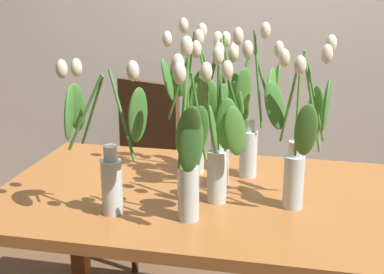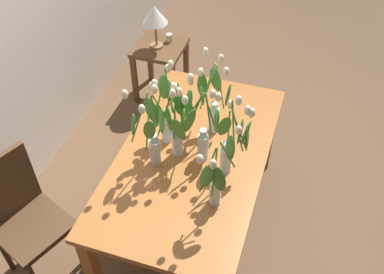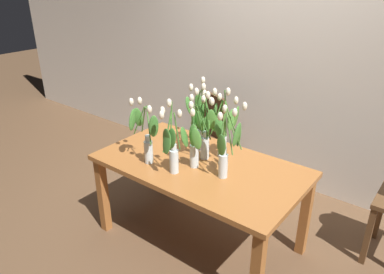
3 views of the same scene
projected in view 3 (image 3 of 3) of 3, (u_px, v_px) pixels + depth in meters
ground_plane at (199, 239)px, 3.10m from camera, size 18.00×18.00×0.00m
room_wall_rear at (285, 55)px, 3.54m from camera, size 9.00×0.10×2.70m
dining_table at (200, 173)px, 2.83m from camera, size 1.60×0.90×0.74m
tulip_vase_0 at (226, 148)px, 2.52m from camera, size 0.24×0.23×0.56m
tulip_vase_1 at (197, 140)px, 2.66m from camera, size 0.21×0.25×0.54m
tulip_vase_2 at (145, 137)px, 2.72m from camera, size 0.30×0.17×0.51m
tulip_vase_3 at (202, 123)px, 2.91m from camera, size 0.28×0.24×0.59m
tulip_vase_4 at (202, 130)px, 2.77m from camera, size 0.27×0.25×0.58m
tulip_vase_5 at (223, 131)px, 2.79m from camera, size 0.24×0.21×0.59m
tulip_vase_6 at (173, 147)px, 2.55m from camera, size 0.13×0.23×0.58m
dining_chair at (205, 132)px, 3.87m from camera, size 0.52×0.52×0.93m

